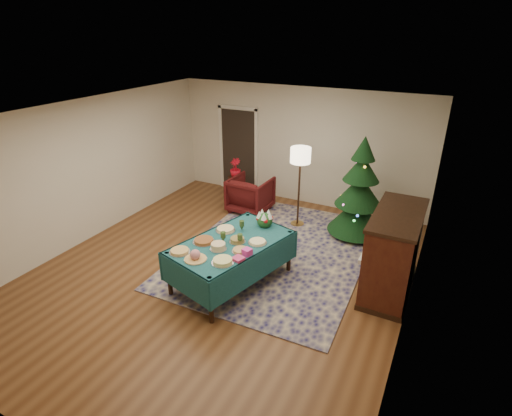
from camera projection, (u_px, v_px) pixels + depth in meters
The scene contains 25 objects.
room_shell at pixel (219, 200), 6.37m from camera, with size 7.00×7.00×7.00m.
doorway at pixel (239, 148), 9.96m from camera, with size 1.08×0.04×2.16m.
rug at pixel (276, 251), 7.54m from camera, with size 3.20×4.20×0.02m, color #171551.
buffet_table at pixel (231, 250), 6.40m from camera, with size 1.64×2.21×0.77m.
platter_0 at pixel (180, 251), 6.02m from camera, with size 0.32×0.32×0.05m.
platter_1 at pixel (195, 256), 5.82m from camera, with size 0.34×0.34×0.17m.
platter_2 at pixel (223, 261), 5.76m from camera, with size 0.33×0.33×0.06m.
platter_3 at pixel (204, 241), 6.31m from camera, with size 0.35×0.35×0.05m.
platter_4 at pixel (218, 247), 6.10m from camera, with size 0.26×0.26×0.10m.
platter_5 at pixel (241, 250), 6.05m from camera, with size 0.27×0.27×0.04m.
platter_6 at pixel (225, 229), 6.66m from camera, with size 0.33×0.33×0.05m.
platter_7 at pixel (237, 240), 6.31m from camera, with size 0.26×0.26×0.07m.
platter_8 at pixel (257, 242), 6.28m from camera, with size 0.30×0.30×0.04m.
goblet_0 at pixel (242, 225), 6.64m from camera, with size 0.08×0.08×0.18m.
goblet_1 at pixel (240, 239), 6.22m from camera, with size 0.08×0.08×0.18m.
goblet_2 at pixel (223, 237), 6.28m from camera, with size 0.08×0.08×0.18m.
napkin_stack at pixel (238, 259), 5.84m from camera, with size 0.15×0.15×0.04m, color #D23A74.
gift_box at pixel (247, 252), 5.95m from camera, with size 0.12×0.12×0.10m, color #D93CA7.
centerpiece at pixel (265, 219), 6.77m from camera, with size 0.28×0.28×0.32m.
armchair at pixel (250, 193), 9.02m from camera, with size 0.86×0.81×0.89m, color #420E0F.
floor_lamp at pixel (300, 160), 7.98m from camera, with size 0.41×0.41×1.70m.
side_table at pixel (236, 190), 9.52m from camera, with size 0.36×0.36×0.65m.
potted_plant at pixel (235, 172), 9.33m from camera, with size 0.25×0.45×0.25m, color #AB0C1B.
christmas_tree at pixel (359, 193), 7.78m from camera, with size 1.25×1.25×2.05m.
piano at pixel (392, 253), 6.21m from camera, with size 0.75×1.57×1.36m.
Camera 1 is at (3.18, -4.94, 3.90)m, focal length 28.00 mm.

